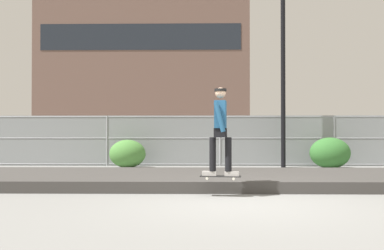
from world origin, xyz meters
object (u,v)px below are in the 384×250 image
parked_car_near (166,141)px  shrub_center (330,153)px  street_lamp (283,52)px  shrub_left (127,154)px  skateboard (220,176)px  parked_car_mid (295,141)px  skater (220,126)px

parked_car_near → shrub_center: parked_car_near is taller
street_lamp → shrub_left: (-5.45, -0.25, -3.58)m
skateboard → street_lamp: street_lamp is taller
parked_car_mid → shrub_center: bearing=-84.6°
parked_car_mid → shrub_center: 3.89m
parked_car_mid → shrub_left: (-6.60, -3.73, -0.35)m
parked_car_mid → shrub_left: bearing=-150.5°
skateboard → street_lamp: (2.52, 6.77, 3.68)m
parked_car_mid → shrub_left: size_ratio=3.56×
skateboard → street_lamp: 8.11m
parked_car_mid → shrub_center: size_ratio=3.28×
parked_car_near → shrub_center: bearing=-34.7°
street_lamp → parked_car_near: size_ratio=1.43×
skateboard → shrub_left: 7.15m
skateboard → shrub_center: bearing=57.7°
parked_car_near → shrub_left: parked_car_near is taller
skater → parked_car_near: (-1.90, 10.51, -0.56)m
shrub_left → parked_car_near: bearing=75.7°
skateboard → shrub_left: shrub_left is taller
shrub_left → skater: bearing=-65.9°
street_lamp → parked_car_mid: street_lamp is taller
skateboard → parked_car_near: size_ratio=0.18×
skateboard → parked_car_mid: parked_car_mid is taller
shrub_left → street_lamp: bearing=2.6°
skater → parked_car_mid: skater is taller
skater → shrub_left: size_ratio=1.37×
skater → parked_car_mid: 10.90m
parked_car_near → parked_car_mid: same height
shrub_left → shrub_center: shrub_center is taller
street_lamp → shrub_left: 6.52m
parked_car_near → shrub_center: 7.24m
street_lamp → shrub_center: size_ratio=4.74×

